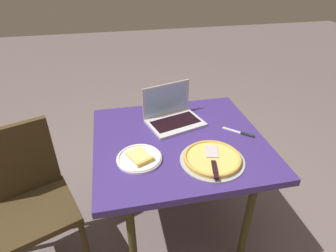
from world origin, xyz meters
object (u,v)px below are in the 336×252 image
at_px(laptop, 172,115).
at_px(pizza_plate, 139,158).
at_px(dining_table, 179,148).
at_px(chair_near, 30,194).
at_px(table_knife, 241,133).
at_px(pizza_tray, 212,158).

bearing_deg(laptop, pizza_plate, -126.52).
bearing_deg(dining_table, chair_near, -176.46).
xyz_separation_m(laptop, pizza_plate, (-0.27, -0.36, -0.03)).
bearing_deg(table_knife, laptop, 149.34).
bearing_deg(chair_near, dining_table, 3.54).
bearing_deg(pizza_plate, laptop, 53.48).
height_order(dining_table, pizza_tray, pizza_tray).
bearing_deg(laptop, pizza_tray, -74.88).
xyz_separation_m(dining_table, table_knife, (0.40, -0.02, 0.07)).
bearing_deg(dining_table, pizza_tray, -62.24).
distance_m(laptop, pizza_plate, 0.45).
bearing_deg(pizza_tray, dining_table, 117.76).
bearing_deg(chair_near, pizza_tray, -10.22).
height_order(laptop, chair_near, laptop).
height_order(laptop, table_knife, laptop).
bearing_deg(chair_near, laptop, 16.35).
relative_size(pizza_tray, chair_near, 0.38).
distance_m(dining_table, chair_near, 0.92).
distance_m(pizza_tray, table_knife, 0.35).
bearing_deg(table_knife, pizza_plate, -169.07).
bearing_deg(laptop, dining_table, -91.36).
height_order(laptop, pizza_plate, laptop).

